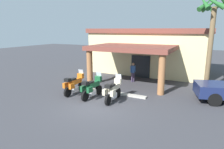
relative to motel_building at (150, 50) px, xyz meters
name	(u,v)px	position (x,y,z in m)	size (l,w,h in m)	color
ground_plane	(98,106)	(-0.03, -11.12, -2.32)	(80.00, 80.00, 0.00)	#38383D
motel_building	(150,50)	(0.00, 0.00, 0.00)	(12.07, 11.39, 4.56)	beige
motorcycle_orange	(74,84)	(-2.68, -9.86, -1.62)	(0.71, 2.21, 1.61)	black
motorcycle_green	(92,88)	(-1.12, -10.02, -1.62)	(0.73, 2.21, 1.61)	black
motorcycle_cream	(113,91)	(0.43, -10.00, -1.62)	(0.71, 2.21, 1.61)	black
pedestrian	(133,71)	(-0.09, -4.95, -1.35)	(0.35, 0.44, 1.67)	#3F334C
palm_tree_near_portico	(213,20)	(5.69, -5.03, 2.78)	(2.32, 2.32, 6.83)	brown
curb_strip	(102,91)	(-1.12, -8.62, -2.26)	(6.65, 0.36, 0.12)	#ADA89E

